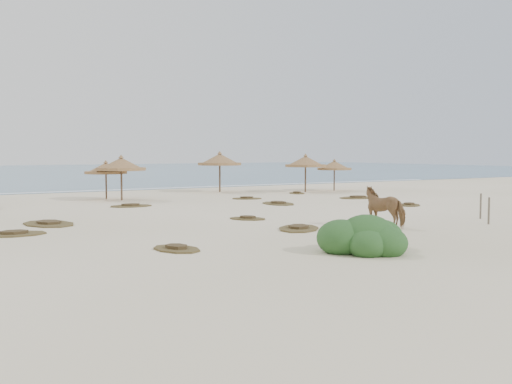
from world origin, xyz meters
TOP-DOWN VIEW (x-y plane):
  - ground at (0.00, 0.00)m, footprint 160.00×160.00m
  - ocean at (0.00, 75.00)m, footprint 200.00×100.00m
  - foam_line at (0.00, 26.00)m, footprint 70.00×0.60m
  - palapa_2 at (-2.60, 16.10)m, footprint 3.17×3.17m
  - palapa_3 at (-3.24, 17.34)m, footprint 3.01×3.01m
  - palapa_4 at (6.39, 19.74)m, footprint 4.38×4.38m
  - palapa_5 at (12.06, 16.24)m, footprint 4.11×4.11m
  - palapa_6 at (15.00, 16.34)m, footprint 2.94×2.94m
  - horse at (2.55, -2.48)m, footprint 1.50×2.18m
  - fence_post_near at (7.11, -4.00)m, footprint 0.11×0.11m
  - fence_post_far at (8.51, -2.51)m, footprint 0.09×0.09m
  - bush at (-2.03, -6.43)m, footprint 3.01×2.65m
  - scrub_0 at (-10.89, 3.09)m, footprint 2.53×1.84m
  - scrub_1 at (-9.15, 5.63)m, footprint 2.56×3.27m
  - scrub_2 at (-0.88, 2.90)m, footprint 1.97×2.09m
  - scrub_3 at (4.58, 8.65)m, footprint 1.87×2.70m
  - scrub_4 at (10.61, 3.96)m, footprint 2.22×2.22m
  - scrub_5 at (11.60, 9.60)m, footprint 2.78×1.82m
  - scrub_7 at (4.84, 12.86)m, footprint 2.34×2.03m
  - scrub_9 at (-0.81, -1.09)m, footprint 2.86×2.90m
  - scrub_10 at (10.51, 15.17)m, footprint 1.55×1.93m
  - scrub_11 at (-6.96, -3.08)m, footprint 1.64×2.11m
  - scrub_12 at (4.13, 0.31)m, footprint 1.07×1.54m
  - scrub_13 at (-3.47, 11.72)m, footprint 2.56×1.83m

SIDE VIEW (x-z plane):
  - ground at x=0.00m, z-range 0.00..0.00m
  - ocean at x=0.00m, z-range 0.00..0.01m
  - foam_line at x=0.00m, z-range 0.00..0.01m
  - scrub_4 at x=10.61m, z-range -0.03..0.13m
  - scrub_11 at x=-6.96m, z-range -0.03..0.13m
  - scrub_0 at x=-10.89m, z-range -0.03..0.13m
  - scrub_1 at x=-9.15m, z-range -0.03..0.13m
  - scrub_2 at x=-0.88m, z-range -0.03..0.13m
  - scrub_3 at x=4.58m, z-range -0.03..0.13m
  - scrub_5 at x=11.60m, z-range -0.03..0.13m
  - scrub_7 at x=4.84m, z-range -0.03..0.13m
  - scrub_9 at x=-0.81m, z-range -0.03..0.13m
  - scrub_10 at x=10.51m, z-range -0.03..0.13m
  - scrub_13 at x=-3.47m, z-range -0.03..0.13m
  - scrub_12 at x=4.13m, z-range -0.03..0.13m
  - bush at x=-2.03m, z-range -0.23..1.12m
  - fence_post_near at x=7.11m, z-range 0.00..1.17m
  - fence_post_far at x=8.51m, z-range 0.00..1.19m
  - horse at x=2.55m, z-range 0.00..1.68m
  - palapa_6 at x=15.00m, z-range 0.71..3.28m
  - palapa_3 at x=-3.24m, z-range 0.71..3.30m
  - palapa_2 at x=-2.60m, z-range 0.81..3.76m
  - palapa_5 at x=12.06m, z-range 0.83..3.83m
  - palapa_4 at x=6.39m, z-range 0.88..4.08m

